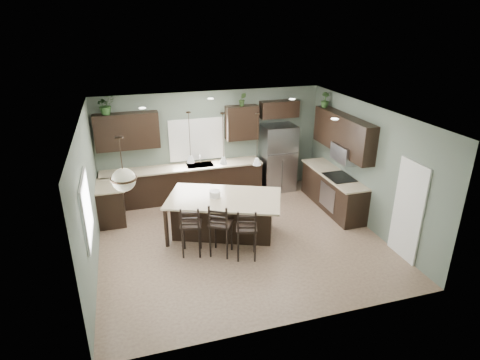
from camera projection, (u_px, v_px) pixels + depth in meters
name	position (u px, v px, depth m)	size (l,w,h in m)	color
ground	(241.00, 239.00, 8.87)	(6.00, 6.00, 0.00)	#9E8466
pantry_door	(408.00, 211.00, 7.89)	(0.04, 0.82, 2.04)	white
window_back	(197.00, 139.00, 10.59)	(1.35, 0.02, 1.00)	white
window_left	(86.00, 209.00, 6.78)	(0.02, 1.10, 1.00)	white
left_return_cabs	(111.00, 204.00, 9.49)	(0.60, 0.90, 0.90)	black
left_return_countertop	(110.00, 186.00, 9.32)	(0.66, 0.96, 0.04)	beige
back_lower_cabs	(184.00, 184.00, 10.64)	(4.20, 0.60, 0.90)	black
back_countertop	(183.00, 167.00, 10.44)	(4.20, 0.66, 0.04)	beige
sink_inset	(200.00, 165.00, 10.56)	(0.70, 0.45, 0.01)	gray
faucet	(200.00, 160.00, 10.48)	(0.02, 0.02, 0.28)	silver
back_upper_left	(127.00, 131.00, 9.84)	(1.55, 0.34, 0.90)	black
back_upper_right	(242.00, 123.00, 10.62)	(0.85, 0.34, 0.90)	black
fridge_header	(279.00, 109.00, 10.78)	(1.05, 0.34, 0.45)	black
right_lower_cabs	(333.00, 191.00, 10.18)	(0.60, 2.35, 0.90)	black
right_countertop	(334.00, 174.00, 10.00)	(0.66, 2.35, 0.04)	beige
cooktop	(339.00, 177.00, 9.74)	(0.58, 0.75, 0.02)	black
wall_oven_front	(327.00, 197.00, 9.86)	(0.01, 0.72, 0.60)	gray
right_upper_cabs	(343.00, 134.00, 9.64)	(0.34, 2.35, 0.90)	black
microwave	(345.00, 153.00, 9.54)	(0.40, 0.75, 0.40)	gray
refrigerator	(278.00, 158.00, 11.13)	(0.90, 0.74, 1.85)	gray
kitchen_island	(224.00, 216.00, 8.88)	(2.43, 1.38, 0.92)	black
serving_dish	(215.00, 194.00, 8.70)	(0.24, 0.24, 0.14)	silver
bar_stool_left	(191.00, 230.00, 8.13)	(0.42, 0.42, 1.13)	black
bar_stool_center	(221.00, 229.00, 8.12)	(0.43, 0.43, 1.17)	black
bar_stool_right	(246.00, 233.00, 8.00)	(0.42, 0.42, 1.12)	black
pendant_left	(190.00, 138.00, 8.27)	(0.17, 0.17, 1.10)	silver
pendant_center	(223.00, 139.00, 8.20)	(0.17, 0.17, 1.10)	white
pendant_right	(257.00, 140.00, 8.13)	(0.17, 0.17, 1.10)	white
chandelier	(122.00, 164.00, 6.57)	(0.44, 0.44, 0.95)	#F7EFCA
plant_back_left	(105.00, 105.00, 9.44)	(0.42, 0.36, 0.47)	#264A20
plant_back_right	(242.00, 99.00, 10.36)	(0.19, 0.16, 0.35)	#2C481F
plant_right_wall	(325.00, 100.00, 10.24)	(0.21, 0.21, 0.38)	#2E5223
room_shell	(241.00, 167.00, 8.22)	(6.00, 6.00, 6.00)	#5C6A5C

